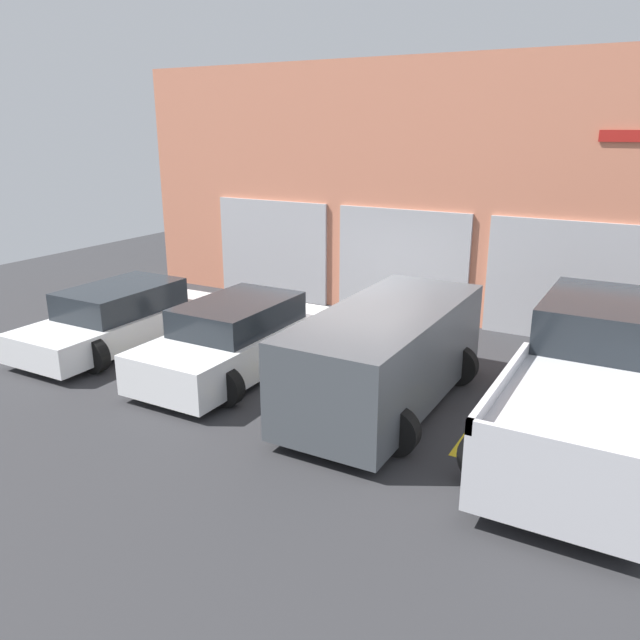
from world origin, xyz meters
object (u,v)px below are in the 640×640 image
object	(u,v)px
pickup_truck	(590,384)
sedan_side	(120,317)
van_right	(386,354)
sedan_white	(237,339)

from	to	relation	value
pickup_truck	sedan_side	size ratio (longest dim) A/B	1.21
pickup_truck	van_right	size ratio (longest dim) A/B	1.15
pickup_truck	sedan_side	bearing A→B (deg)	-178.31
sedan_white	sedan_side	distance (m)	3.02
sedan_white	sedan_side	world-z (taller)	sedan_white
sedan_white	van_right	distance (m)	3.04
sedan_side	van_right	size ratio (longest dim) A/B	0.95
pickup_truck	sedan_white	size ratio (longest dim) A/B	1.25
pickup_truck	sedan_white	bearing A→B (deg)	-177.40
sedan_white	van_right	bearing A→B (deg)	-0.40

